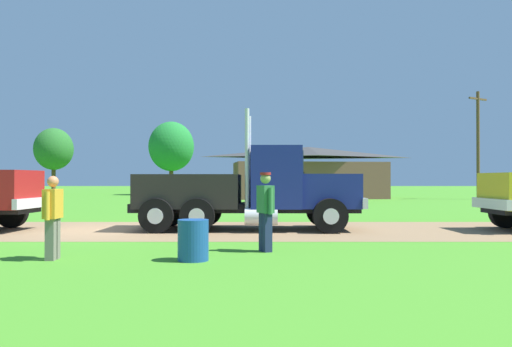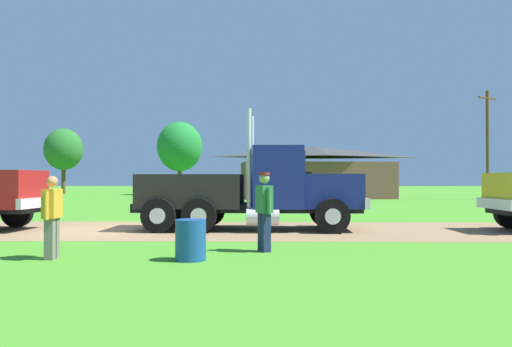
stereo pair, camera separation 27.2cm
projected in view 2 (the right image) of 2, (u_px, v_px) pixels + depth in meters
ground_plane at (117, 230)px, 16.31m from camera, size 200.00×200.00×0.00m
dirt_track at (117, 230)px, 16.31m from camera, size 120.00×6.07×0.01m
truck_foreground_white at (251, 191)px, 16.43m from camera, size 7.47×2.85×3.83m
visitor_standing_near at (52, 213)px, 10.39m from camera, size 0.27×0.67×1.72m
visitor_walking_mid at (264, 208)px, 11.44m from camera, size 0.41×0.56×1.80m
steel_barrel at (191, 240)px, 10.20m from camera, size 0.62×0.62×0.83m
shed_building at (316, 174)px, 42.70m from camera, size 13.68×7.01×4.38m
utility_pole_near at (488, 142)px, 40.37m from camera, size 1.94×1.29×8.76m
tree_left at (64, 149)px, 55.51m from camera, size 4.17×4.17×7.23m
tree_mid at (180, 147)px, 52.34m from camera, size 4.68×4.68×7.60m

